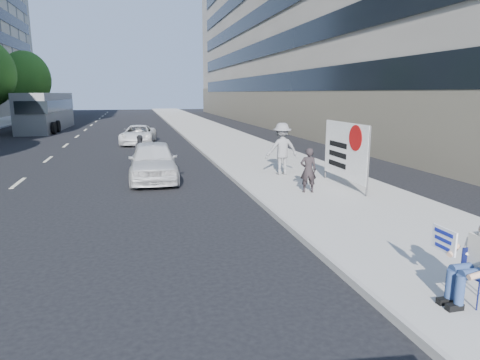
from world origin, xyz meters
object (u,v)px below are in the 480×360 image
object	(u,v)px
motorcycle	(141,152)
bus	(47,112)
seated_protester	(475,259)
protest_banner	(345,151)
jogger	(282,149)
white_sedan_far	(138,135)
white_sedan_near	(153,161)
pedestrian_woman	(308,170)

from	to	relation	value
motorcycle	bus	bearing A→B (deg)	115.98
seated_protester	protest_banner	xyz separation A→B (m)	(2.03, 8.11, 0.53)
jogger	white_sedan_far	world-z (taller)	jogger
motorcycle	white_sedan_near	bearing A→B (deg)	-77.27
white_sedan_far	seated_protester	bearing A→B (deg)	-71.01
white_sedan_near	motorcycle	bearing A→B (deg)	98.31
bus	jogger	bearing A→B (deg)	-60.91
jogger	pedestrian_woman	bearing A→B (deg)	85.39
protest_banner	white_sedan_near	xyz separation A→B (m)	(-6.29, 3.45, -0.65)
pedestrian_woman	motorcycle	bearing A→B (deg)	-43.61
pedestrian_woman	white_sedan_near	distance (m)	6.18
jogger	white_sedan_far	bearing A→B (deg)	-68.74
pedestrian_woman	protest_banner	size ratio (longest dim) A/B	0.48
jogger	bus	distance (m)	29.32
seated_protester	pedestrian_woman	world-z (taller)	pedestrian_woman
white_sedan_near	bus	xyz separation A→B (m)	(-8.25, 25.36, 0.88)
white_sedan_near	seated_protester	bearing A→B (deg)	-67.99
protest_banner	seated_protester	bearing A→B (deg)	-104.07
pedestrian_woman	jogger	bearing A→B (deg)	-81.80
jogger	white_sedan_near	world-z (taller)	jogger
seated_protester	motorcycle	distance (m)	15.76
white_sedan_far	bus	distance (m)	15.27
jogger	motorcycle	distance (m)	6.88
white_sedan_near	motorcycle	world-z (taller)	white_sedan_near
motorcycle	bus	xyz separation A→B (m)	(-7.85, 21.87, 1.00)
pedestrian_woman	seated_protester	bearing A→B (deg)	98.13
seated_protester	motorcycle	world-z (taller)	seated_protester
white_sedan_near	white_sedan_far	world-z (taller)	white_sedan_near
bus	white_sedan_far	bearing A→B (deg)	-56.74
jogger	protest_banner	xyz separation A→B (m)	(1.35, -2.64, 0.23)
white_sedan_near	white_sedan_far	size ratio (longest dim) A/B	1.00
jogger	pedestrian_woman	distance (m)	3.17
protest_banner	motorcycle	xyz separation A→B (m)	(-6.69, 6.95, -0.76)
seated_protester	jogger	world-z (taller)	jogger
white_sedan_far	motorcycle	size ratio (longest dim) A/B	2.15
protest_banner	bus	bearing A→B (deg)	116.77
pedestrian_woman	white_sedan_near	xyz separation A→B (m)	(-4.74, 3.96, -0.12)
seated_protester	pedestrian_woman	size ratio (longest dim) A/B	0.90
jogger	pedestrian_woman	xyz separation A→B (m)	(-0.20, -3.15, -0.29)
protest_banner	bus	world-z (taller)	bus
white_sedan_far	jogger	bearing A→B (deg)	-59.85
white_sedan_near	bus	size ratio (longest dim) A/B	0.36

